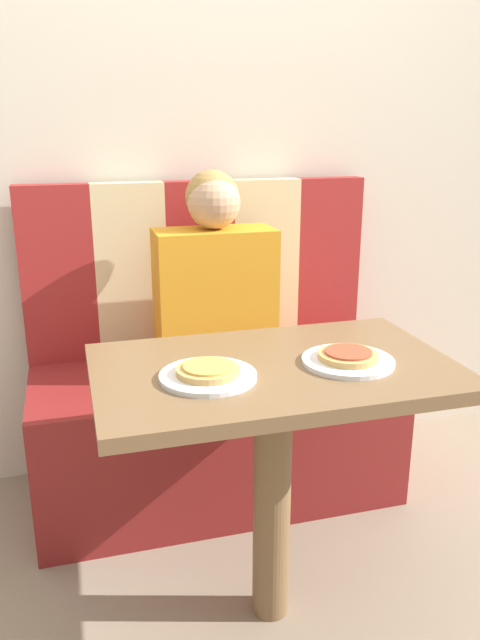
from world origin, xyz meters
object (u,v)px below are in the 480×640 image
Objects in this scene: plate_right at (348,361)px; pizza_left at (208,370)px; person at (215,280)px; plate_left at (208,376)px; pizza_right at (348,355)px.

plate_right is 0.35m from pizza_left.
person reaches higher than plate_left.
pizza_right is (0.18, -0.67, -0.05)m from person.
person is at bearing 104.88° from pizza_right.
person reaches higher than plate_right.
pizza_right is at bearing 14.04° from plate_right.
pizza_right is at bearing 0.00° from pizza_left.
pizza_left is at bearing -104.88° from person.
pizza_left reaches higher than plate_left.
pizza_left is 1.00× the size of pizza_right.
person is 2.98× the size of plate_left.
person is at bearing 75.12° from plate_left.
person is 0.69m from pizza_left.
pizza_left is at bearing 180.00° from plate_right.
person is 0.69m from plate_left.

